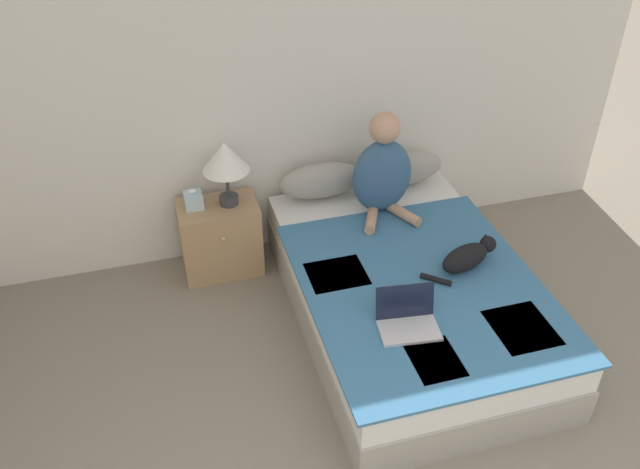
{
  "coord_description": "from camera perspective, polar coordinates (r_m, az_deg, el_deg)",
  "views": [
    {
      "loc": [
        -0.82,
        -0.73,
        3.06
      ],
      "look_at": [
        0.04,
        2.27,
        0.81
      ],
      "focal_mm": 38.0,
      "sensor_mm": 36.0,
      "label": 1
    }
  ],
  "objects": [
    {
      "name": "nightstand",
      "position": [
        4.79,
        -8.39,
        -0.27
      ],
      "size": [
        0.54,
        0.37,
        0.54
      ],
      "color": "tan",
      "rests_on": "ground_plane"
    },
    {
      "name": "table_lamp",
      "position": [
        4.47,
        -7.99,
        6.32
      ],
      "size": [
        0.31,
        0.31,
        0.46
      ],
      "color": "#38383D",
      "rests_on": "nightstand"
    },
    {
      "name": "laptop_open",
      "position": [
        3.77,
        7.39,
        -7.14
      ],
      "size": [
        0.36,
        0.29,
        0.22
      ],
      "rotation": [
        0.0,
        0.0,
        -0.12
      ],
      "color": "#B7B7BC",
      "rests_on": "bed"
    },
    {
      "name": "wall_back",
      "position": [
        4.57,
        -4.44,
        12.68
      ],
      "size": [
        5.37,
        0.05,
        2.55
      ],
      "color": "silver",
      "rests_on": "ground_plane"
    },
    {
      "name": "cat_tabby",
      "position": [
        4.22,
        12.32,
        -1.81
      ],
      "size": [
        0.54,
        0.28,
        0.16
      ],
      "rotation": [
        0.0,
        0.0,
        0.33
      ],
      "color": "black",
      "rests_on": "bed"
    },
    {
      "name": "bed",
      "position": [
        4.36,
        7.38,
        -5.1
      ],
      "size": [
        1.39,
        2.13,
        0.46
      ],
      "color": "#9E998E",
      "rests_on": "ground_plane"
    },
    {
      "name": "pillow_far",
      "position": [
        4.95,
        6.92,
        5.54
      ],
      "size": [
        0.61,
        0.22,
        0.26
      ],
      "color": "gray",
      "rests_on": "bed"
    },
    {
      "name": "pillow_near",
      "position": [
        4.77,
        0.1,
        4.56
      ],
      "size": [
        0.61,
        0.22,
        0.26
      ],
      "color": "gray",
      "rests_on": "bed"
    },
    {
      "name": "tissue_box",
      "position": [
        4.61,
        -10.6,
        2.89
      ],
      "size": [
        0.12,
        0.12,
        0.14
      ],
      "color": "silver",
      "rests_on": "nightstand"
    },
    {
      "name": "person_sitting",
      "position": [
        4.55,
        5.29,
        5.33
      ],
      "size": [
        0.41,
        0.4,
        0.73
      ],
      "color": "#33567A",
      "rests_on": "bed"
    }
  ]
}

